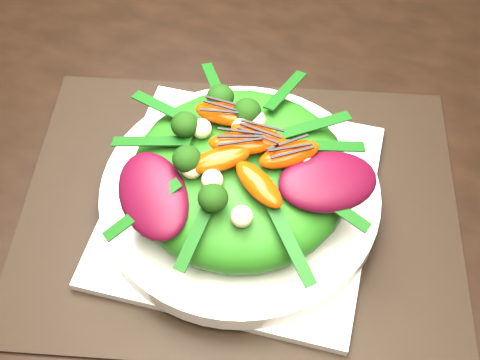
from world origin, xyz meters
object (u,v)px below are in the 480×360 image
at_px(placemat, 240,207).
at_px(dining_table, 323,193).
at_px(orange_segment, 244,136).
at_px(plate_base, 240,203).
at_px(lettuce_mound, 240,175).
at_px(salad_bowl, 240,195).

bearing_deg(placemat, dining_table, 40.63).
bearing_deg(orange_segment, plate_base, -85.97).
distance_m(plate_base, lettuce_mound, 0.05).
relative_size(salad_bowl, orange_segment, 4.88).
bearing_deg(orange_segment, lettuce_mound, -85.97).
xyz_separation_m(salad_bowl, orange_segment, (-0.00, 0.01, 0.08)).
xyz_separation_m(salad_bowl, lettuce_mound, (0.00, 0.00, 0.03)).
height_order(placemat, orange_segment, orange_segment).
bearing_deg(lettuce_mound, plate_base, 0.00).
height_order(placemat, plate_base, plate_base).
bearing_deg(plate_base, salad_bowl, 0.00).
height_order(salad_bowl, lettuce_mound, lettuce_mound).
bearing_deg(plate_base, lettuce_mound, 0.00).
distance_m(dining_table, placemat, 0.10).
distance_m(placemat, orange_segment, 0.10).
bearing_deg(plate_base, orange_segment, 94.03).
relative_size(plate_base, salad_bowl, 0.94).
height_order(dining_table, orange_segment, dining_table).
xyz_separation_m(placemat, lettuce_mound, (-0.00, 0.00, 0.06)).
relative_size(dining_table, salad_bowl, 5.80).
relative_size(lettuce_mound, orange_segment, 3.72).
distance_m(dining_table, lettuce_mound, 0.12).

